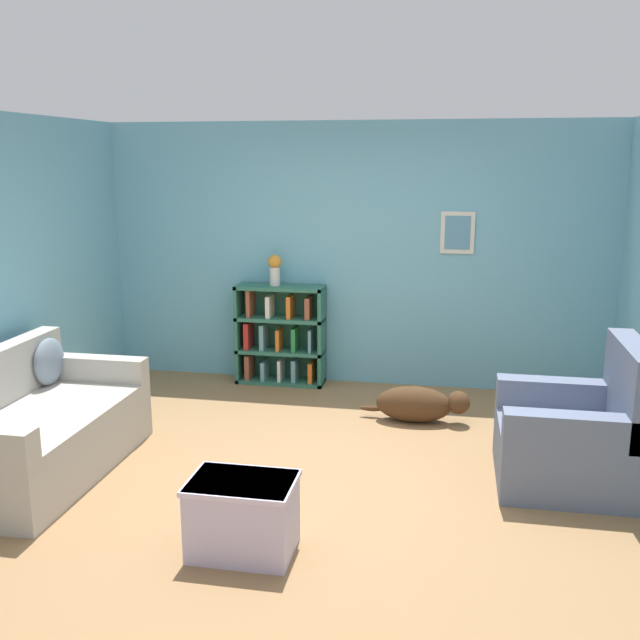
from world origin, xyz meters
TOP-DOWN VIEW (x-y plane):
  - ground_plane at (0.00, 0.00)m, footprint 14.00×14.00m
  - wall_back at (0.00, 2.25)m, footprint 5.60×0.13m
  - couch at (-1.96, -0.38)m, footprint 0.93×1.74m
  - bookshelf at (-0.72, 2.05)m, footprint 0.89×0.30m
  - recliner_chair at (1.88, 0.17)m, footprint 0.95×0.93m
  - coffee_table at (-0.16, -1.15)m, footprint 0.61×0.43m
  - dog at (0.73, 1.17)m, footprint 0.96×0.28m
  - vase at (-0.76, 2.03)m, footprint 0.13×0.13m

SIDE VIEW (x-z plane):
  - ground_plane at x=0.00m, z-range 0.00..0.00m
  - dog at x=0.73m, z-range 0.00..0.32m
  - coffee_table at x=-0.16m, z-range 0.01..0.46m
  - couch at x=-1.96m, z-range -0.12..0.76m
  - recliner_chair at x=1.88m, z-range -0.17..0.86m
  - bookshelf at x=-0.72m, z-range -0.01..0.99m
  - vase at x=-0.76m, z-range 1.03..1.34m
  - wall_back at x=0.00m, z-range 0.00..2.60m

